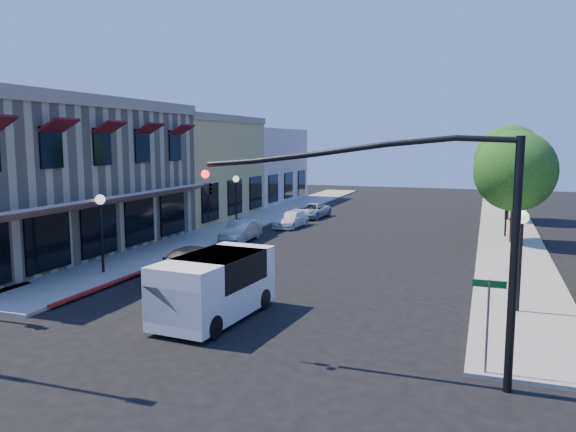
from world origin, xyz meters
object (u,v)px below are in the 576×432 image
(street_tree_a, at_px, (515,171))
(street_name_sign, at_px, (488,311))
(lamppost_left_far, at_px, (236,188))
(parked_car_c, at_px, (291,220))
(lamppost_right_near, at_px, (521,235))
(lamppost_left_near, at_px, (101,214))
(lamppost_right_far, at_px, (507,193))
(parked_car_b, at_px, (241,231))
(parked_car_d, at_px, (312,211))
(street_tree_b, at_px, (509,159))
(signal_mast_arm, at_px, (420,216))
(white_van, at_px, (214,283))

(street_tree_a, distance_m, street_name_sign, 20.00)
(lamppost_left_far, relative_size, parked_car_c, 0.97)
(street_name_sign, xyz_separation_m, lamppost_left_far, (-16.00, 19.80, 1.04))
(street_tree_a, distance_m, parked_car_c, 14.58)
(street_tree_a, height_order, parked_car_c, street_tree_a)
(lamppost_right_near, bearing_deg, lamppost_left_near, 180.00)
(lamppost_left_far, bearing_deg, lamppost_right_far, 6.71)
(street_name_sign, height_order, lamppost_left_far, lamppost_left_far)
(street_tree_a, relative_size, street_name_sign, 2.59)
(lamppost_left_far, relative_size, lamppost_right_far, 1.00)
(lamppost_right_far, height_order, parked_car_b, lamppost_right_far)
(street_tree_a, xyz_separation_m, parked_car_d, (-14.04, 6.78, -3.64))
(parked_car_c, bearing_deg, parked_car_d, 95.78)
(parked_car_b, bearing_deg, lamppost_right_far, 20.78)
(street_tree_b, bearing_deg, lamppost_left_near, -125.79)
(street_tree_a, xyz_separation_m, street_name_sign, (-1.30, -19.80, -2.50))
(street_tree_a, relative_size, signal_mast_arm, 0.81)
(street_name_sign, xyz_separation_m, lamppost_left_near, (-16.00, 5.80, 1.04))
(lamppost_right_far, bearing_deg, white_van, -115.46)
(street_tree_b, relative_size, parked_car_d, 1.77)
(lamppost_left_near, xyz_separation_m, parked_car_d, (3.26, 20.78, -2.19))
(lamppost_right_near, relative_size, parked_car_d, 0.90)
(white_van, xyz_separation_m, parked_car_d, (-4.23, 24.74, -0.69))
(lamppost_left_near, xyz_separation_m, lamppost_right_near, (17.00, 0.00, 0.00))
(lamppost_left_near, distance_m, lamppost_right_far, 23.35)
(white_van, height_order, parked_car_d, white_van)
(lamppost_left_far, bearing_deg, signal_mast_arm, -55.00)
(lamppost_right_far, xyz_separation_m, parked_car_b, (-14.70, -6.37, -2.11))
(parked_car_d, bearing_deg, lamppost_right_far, -13.33)
(lamppost_left_near, bearing_deg, parked_car_b, 76.57)
(street_tree_a, bearing_deg, lamppost_left_far, 180.00)
(street_tree_a, height_order, parked_car_d, street_tree_a)
(lamppost_left_far, xyz_separation_m, lamppost_right_far, (17.00, 2.00, 0.00))
(street_tree_a, distance_m, lamppost_left_near, 22.30)
(street_tree_b, bearing_deg, signal_mast_arm, -95.51)
(street_name_sign, relative_size, white_van, 0.50)
(street_tree_a, xyz_separation_m, parked_car_c, (-14.00, 1.76, -3.66))
(street_tree_b, height_order, parked_car_b, street_tree_b)
(street_name_sign, distance_m, lamppost_right_far, 21.85)
(lamppost_left_near, distance_m, parked_car_c, 16.26)
(lamppost_right_near, relative_size, white_van, 0.71)
(parked_car_b, bearing_deg, signal_mast_arm, -55.87)
(street_tree_b, xyz_separation_m, lamppost_left_near, (-17.30, -24.00, -1.81))
(lamppost_left_far, bearing_deg, street_name_sign, -51.06)
(parked_car_d, bearing_deg, lamppost_left_far, -109.84)
(lamppost_left_near, height_order, parked_car_b, lamppost_left_near)
(street_tree_b, distance_m, parked_car_b, 21.14)
(street_tree_a, xyz_separation_m, lamppost_left_far, (-17.30, 0.00, -1.46))
(street_tree_b, bearing_deg, street_name_sign, -92.50)
(white_van, bearing_deg, street_tree_a, 61.37)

